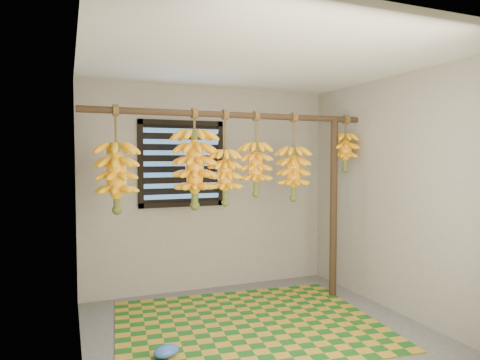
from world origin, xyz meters
name	(u,v)px	position (x,y,z in m)	size (l,w,h in m)	color
floor	(263,336)	(0.00, 0.00, -0.01)	(3.00, 3.00, 0.01)	#505050
ceiling	(264,60)	(0.00, 0.00, 2.40)	(3.00, 3.00, 0.01)	silver
wall_back	(210,189)	(0.00, 1.50, 1.20)	(3.00, 0.01, 2.40)	gray
wall_left	(79,208)	(-1.50, 0.00, 1.20)	(0.01, 3.00, 2.40)	gray
wall_right	(400,195)	(1.50, 0.00, 1.20)	(0.01, 3.00, 2.40)	gray
window	(182,164)	(-0.35, 1.48, 1.50)	(1.00, 0.04, 1.00)	black
hanging_pole	(234,115)	(0.00, 0.70, 2.00)	(0.06, 0.06, 3.00)	#3D2B1A
support_post	(334,208)	(1.20, 0.70, 1.00)	(0.08, 0.08, 2.00)	#3D2B1A
woven_mat	(248,324)	(-0.03, 0.28, 0.01)	(2.41, 1.93, 0.01)	#185419
plastic_bag	(166,351)	(-0.89, -0.10, 0.05)	(0.22, 0.16, 0.09)	#3157B9
banana_bunch_a	(117,177)	(-1.16, 0.70, 1.39)	(0.36, 0.36, 0.98)	brown
banana_bunch_b	(195,169)	(-0.42, 0.70, 1.46)	(0.42, 0.42, 0.97)	brown
banana_bunch_c	(225,177)	(-0.10, 0.70, 1.38)	(0.32, 0.32, 0.96)	brown
banana_bunch_d	(256,169)	(0.24, 0.70, 1.45)	(0.34, 0.34, 0.88)	brown
banana_bunch_e	(293,173)	(0.68, 0.70, 1.40)	(0.34, 0.34, 0.94)	brown
banana_bunch_f	(345,152)	(1.35, 0.70, 1.64)	(0.29, 0.29, 0.64)	brown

